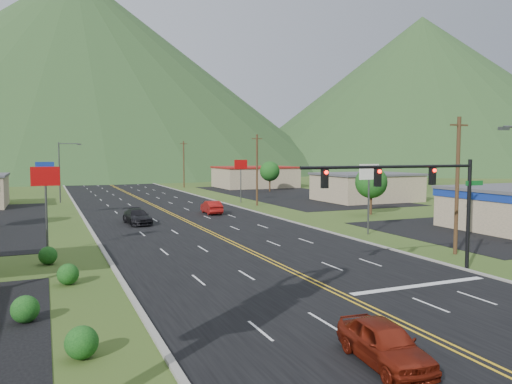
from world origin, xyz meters
name	(u,v)px	position (x,y,z in m)	size (l,w,h in m)	color
traffic_signal	(419,188)	(6.48, 14.00, 5.33)	(13.10, 0.43, 7.00)	black
streetlight_west	(62,168)	(-11.68, 70.00, 5.18)	(3.28, 0.25, 9.00)	#59595E
building_east_mid	(366,187)	(32.00, 55.00, 2.16)	(14.40, 11.40, 4.30)	tan
building_east_far	(255,177)	(28.00, 90.00, 2.26)	(16.40, 12.40, 4.50)	tan
pole_sign_west_a	(46,185)	(-14.00, 30.00, 5.05)	(2.00, 0.18, 6.40)	#59595E
pole_sign_west_b	(45,174)	(-14.00, 52.00, 5.05)	(2.00, 0.18, 6.40)	#59595E
pole_sign_east_a	(369,179)	(13.00, 28.00, 5.05)	(2.00, 0.18, 6.40)	#59595E
pole_sign_east_b	(241,169)	(13.00, 60.00, 5.05)	(2.00, 0.18, 6.40)	#59595E
tree_east_a	(371,182)	(22.00, 40.00, 3.89)	(3.84, 3.84, 5.82)	#382314
tree_east_b	(270,171)	(26.00, 78.00, 3.89)	(3.84, 3.84, 5.82)	#382314
utility_pole_a	(457,184)	(13.50, 18.00, 5.13)	(1.60, 0.28, 10.00)	#382314
utility_pole_b	(257,169)	(13.50, 55.00, 5.13)	(1.60, 0.28, 10.00)	#382314
utility_pole_c	(184,164)	(13.50, 95.00, 5.13)	(1.60, 0.28, 10.00)	#382314
utility_pole_d	(148,161)	(13.50, 135.00, 5.13)	(1.60, 0.28, 10.00)	#382314
mountain_n	(77,71)	(0.00, 220.00, 42.50)	(220.00, 220.00, 85.00)	#233F1C
mountain_ne	(420,94)	(147.84, 176.19, 35.00)	(180.00, 180.00, 70.00)	#233F1C
car_red_near	(384,344)	(-3.33, 4.30, 0.76)	(1.80, 4.47, 1.52)	maroon
car_dark_mid	(137,217)	(-5.31, 42.61, 0.77)	(2.16, 5.32, 1.54)	black
car_red_far	(212,207)	(4.56, 48.16, 0.79)	(1.68, 4.81, 1.58)	maroon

